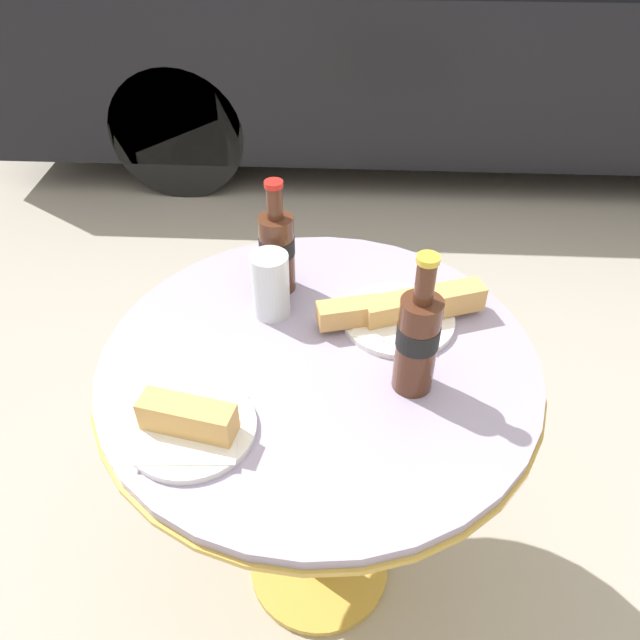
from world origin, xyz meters
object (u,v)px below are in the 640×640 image
object	(u,v)px
bistro_table	(319,410)
cola_bottle_right	(277,249)
lunch_plate_near	(402,311)
parked_car	(469,11)
cola_bottle_left	(417,339)
lunch_plate_far	(190,424)
drinking_glass	(271,288)

from	to	relation	value
bistro_table	cola_bottle_right	size ratio (longest dim) A/B	3.36
lunch_plate_near	parked_car	world-z (taller)	parked_car
cola_bottle_left	cola_bottle_right	world-z (taller)	cola_bottle_left
cola_bottle_right	lunch_plate_near	bearing A→B (deg)	-21.15
bistro_table	lunch_plate_far	distance (m)	0.31
bistro_table	drinking_glass	distance (m)	0.25
drinking_glass	parked_car	distance (m)	2.75
cola_bottle_left	parked_car	bearing A→B (deg)	80.33
bistro_table	parked_car	xyz separation A→B (m)	(0.64, 2.76, 0.03)
bistro_table	lunch_plate_near	world-z (taller)	lunch_plate_near
cola_bottle_right	drinking_glass	world-z (taller)	cola_bottle_right
drinking_glass	cola_bottle_left	bearing A→B (deg)	-34.94
cola_bottle_right	lunch_plate_far	distance (m)	0.39
lunch_plate_near	lunch_plate_far	xyz separation A→B (m)	(-0.34, -0.28, -0.00)
cola_bottle_left	cola_bottle_right	xyz separation A→B (m)	(-0.25, 0.26, -0.01)
drinking_glass	lunch_plate_near	distance (m)	0.25
cola_bottle_right	bistro_table	bearing A→B (deg)	-65.22
lunch_plate_near	parked_car	size ratio (longest dim) A/B	0.07
drinking_glass	bistro_table	bearing A→B (deg)	-50.66
bistro_table	cola_bottle_left	world-z (taller)	cola_bottle_left
cola_bottle_right	lunch_plate_far	world-z (taller)	cola_bottle_right
lunch_plate_far	parked_car	xyz separation A→B (m)	(0.83, 2.94, -0.13)
bistro_table	lunch_plate_far	bearing A→B (deg)	-136.05
cola_bottle_right	lunch_plate_near	xyz separation A→B (m)	(0.24, -0.09, -0.07)
bistro_table	cola_bottle_right	distance (m)	0.32
bistro_table	lunch_plate_near	size ratio (longest dim) A/B	2.49
bistro_table	parked_car	bearing A→B (deg)	76.97
parked_car	bistro_table	bearing A→B (deg)	-103.03
bistro_table	drinking_glass	bearing A→B (deg)	129.34
cola_bottle_right	drinking_glass	distance (m)	0.09
lunch_plate_near	lunch_plate_far	bearing A→B (deg)	-139.79
lunch_plate_near	drinking_glass	bearing A→B (deg)	176.99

